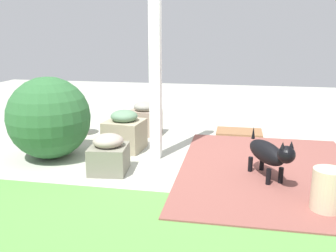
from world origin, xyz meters
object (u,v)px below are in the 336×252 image
at_px(stone_planter_mid, 109,154).
at_px(dog, 269,153).
at_px(stone_planter_nearest, 145,119).
at_px(round_shrub, 49,118).
at_px(stone_planter_near, 125,132).
at_px(doormat, 239,132).
at_px(terracotta_pot_broad, 76,117).
at_px(ceramic_urn, 327,191).
at_px(porch_pillar, 155,46).

height_order(stone_planter_mid, dog, dog).
relative_size(stone_planter_nearest, round_shrub, 0.50).
relative_size(stone_planter_near, round_shrub, 0.53).
xyz_separation_m(stone_planter_mid, dog, (-1.57, -0.06, 0.09)).
xyz_separation_m(round_shrub, dog, (-2.37, 0.25, -0.19)).
bearing_deg(stone_planter_mid, doormat, -126.57).
xyz_separation_m(terracotta_pot_broad, dog, (-2.48, 1.19, 0.01)).
xyz_separation_m(dog, doormat, (0.27, -1.70, -0.26)).
height_order(stone_planter_nearest, round_shrub, round_shrub).
distance_m(dog, ceramic_urn, 0.71).
bearing_deg(porch_pillar, stone_planter_mid, 54.71).
relative_size(stone_planter_nearest, stone_planter_near, 0.94).
bearing_deg(stone_planter_near, doormat, -143.08).
xyz_separation_m(porch_pillar, stone_planter_mid, (0.37, 0.53, -1.05)).
bearing_deg(doormat, porch_pillar, 52.90).
relative_size(stone_planter_mid, terracotta_pot_broad, 1.01).
relative_size(porch_pillar, stone_planter_nearest, 5.38).
xyz_separation_m(stone_planter_near, doormat, (-1.36, -1.02, -0.21)).
bearing_deg(round_shrub, doormat, -145.49).
bearing_deg(stone_planter_nearest, terracotta_pot_broad, 11.95).
bearing_deg(terracotta_pot_broad, doormat, -167.03).
height_order(stone_planter_nearest, stone_planter_mid, stone_planter_nearest).
relative_size(porch_pillar, stone_planter_near, 5.08).
distance_m(stone_planter_nearest, stone_planter_near, 0.71).
distance_m(round_shrub, ceramic_urn, 2.91).
bearing_deg(stone_planter_near, porch_pillar, 154.28).
bearing_deg(porch_pillar, doormat, -127.10).
xyz_separation_m(porch_pillar, doormat, (-0.93, -1.23, -1.22)).
height_order(stone_planter_mid, doormat, stone_planter_mid).
xyz_separation_m(stone_planter_mid, round_shrub, (0.80, -0.31, 0.27)).
height_order(porch_pillar, stone_planter_mid, porch_pillar).
bearing_deg(dog, porch_pillar, -21.23).
bearing_deg(stone_planter_nearest, doormat, -166.32).
bearing_deg(stone_planter_mid, porch_pillar, -125.29).
distance_m(porch_pillar, ceramic_urn, 2.18).
distance_m(porch_pillar, stone_planter_nearest, 1.42).
height_order(terracotta_pot_broad, dog, dog).
bearing_deg(dog, terracotta_pot_broad, -25.60).
height_order(stone_planter_near, ceramic_urn, stone_planter_near).
distance_m(stone_planter_near, round_shrub, 0.88).
height_order(porch_pillar, stone_planter_near, porch_pillar).
xyz_separation_m(stone_planter_mid, ceramic_urn, (-1.98, 0.50, -0.01)).
xyz_separation_m(porch_pillar, stone_planter_nearest, (0.36, -0.92, -1.02)).
distance_m(stone_planter_mid, doormat, 2.20).
bearing_deg(doormat, dog, 98.89).
xyz_separation_m(ceramic_urn, doormat, (0.67, -2.26, -0.16)).
relative_size(dog, ceramic_urn, 1.86).
height_order(stone_planter_mid, round_shrub, round_shrub).
xyz_separation_m(stone_planter_near, dog, (-1.63, 0.67, 0.05)).
bearing_deg(stone_planter_nearest, dog, 138.37).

